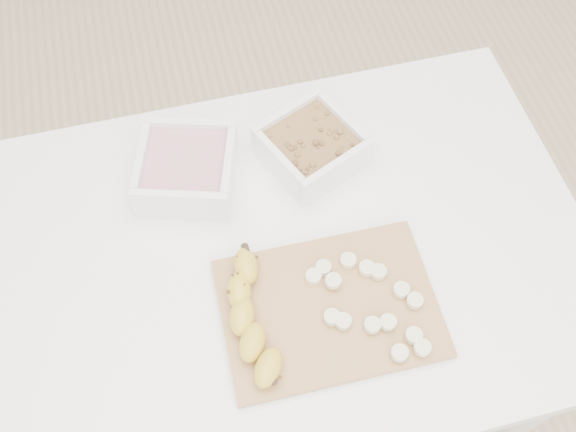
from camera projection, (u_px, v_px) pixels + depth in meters
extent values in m
plane|color=#C6AD89|center=(291.00, 379.00, 1.71)|extent=(3.50, 3.50, 0.00)
cube|color=white|center=(292.00, 255.00, 1.08)|extent=(1.00, 0.70, 0.04)
cylinder|color=white|center=(533.00, 413.00, 1.32)|extent=(0.05, 0.05, 0.71)
cylinder|color=white|center=(78.00, 261.00, 1.49)|extent=(0.05, 0.05, 0.71)
cylinder|color=white|center=(433.00, 184.00, 1.60)|extent=(0.05, 0.05, 0.71)
cube|color=white|center=(187.00, 169.00, 1.10)|extent=(0.20, 0.20, 0.08)
cube|color=#C5818F|center=(187.00, 168.00, 1.10)|extent=(0.17, 0.17, 0.04)
cube|color=white|center=(311.00, 147.00, 1.13)|extent=(0.20, 0.20, 0.07)
cube|color=brown|center=(311.00, 146.00, 1.12)|extent=(0.17, 0.17, 0.04)
cube|color=#B67E4D|center=(329.00, 308.00, 1.00)|extent=(0.34, 0.25, 0.01)
cylinder|color=beige|center=(313.00, 277.00, 1.02)|extent=(0.03, 0.03, 0.01)
cylinder|color=beige|center=(323.00, 268.00, 1.02)|extent=(0.03, 0.03, 0.01)
cylinder|color=beige|center=(348.00, 261.00, 1.03)|extent=(0.03, 0.03, 0.01)
cylinder|color=beige|center=(367.00, 268.00, 1.02)|extent=(0.03, 0.03, 0.01)
cylinder|color=beige|center=(379.00, 272.00, 1.02)|extent=(0.03, 0.03, 0.01)
cylinder|color=beige|center=(401.00, 290.00, 1.00)|extent=(0.03, 0.03, 0.01)
cylinder|color=beige|center=(415.00, 301.00, 0.99)|extent=(0.03, 0.03, 0.01)
cylinder|color=beige|center=(332.00, 317.00, 0.98)|extent=(0.03, 0.03, 0.01)
cylinder|color=beige|center=(343.00, 321.00, 0.98)|extent=(0.03, 0.03, 0.01)
cylinder|color=beige|center=(372.00, 325.00, 0.97)|extent=(0.03, 0.03, 0.01)
cylinder|color=beige|center=(388.00, 322.00, 0.97)|extent=(0.03, 0.03, 0.01)
cylinder|color=beige|center=(414.00, 336.00, 0.96)|extent=(0.03, 0.03, 0.01)
cylinder|color=beige|center=(422.00, 348.00, 0.95)|extent=(0.03, 0.03, 0.01)
cylinder|color=beige|center=(399.00, 353.00, 0.95)|extent=(0.03, 0.03, 0.01)
cylinder|color=beige|center=(333.00, 281.00, 1.01)|extent=(0.03, 0.03, 0.01)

